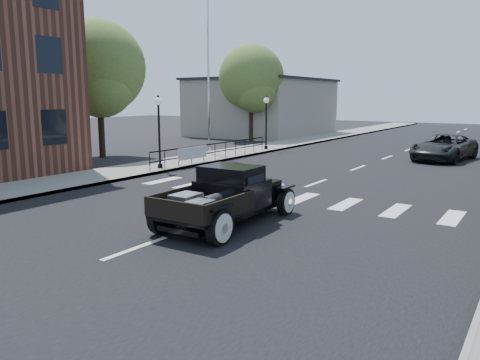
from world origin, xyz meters
The scene contains 14 objects.
ground centered at (0.00, 0.00, 0.00)m, with size 120.00×120.00×0.00m, color black.
road centered at (0.00, 15.00, 0.01)m, with size 14.00×80.00×0.02m, color black.
road_markings centered at (0.00, 10.00, 0.00)m, with size 12.00×60.00×0.06m, color silver, non-canonical shape.
sidewalk_left centered at (-8.50, 15.00, 0.07)m, with size 3.00×80.00×0.15m, color gray.
low_building_left centered at (-15.00, 28.00, 2.50)m, with size 10.00×12.00×5.00m, color gray.
railing centered at (-7.30, 10.00, 0.65)m, with size 0.08×10.00×1.00m, color black, non-canonical shape.
banner centered at (-7.22, 8.00, 0.45)m, with size 0.04×2.20×0.60m, color silver, non-canonical shape.
lamp_post_b centered at (-7.60, 6.00, 1.87)m, with size 0.36×0.36×3.44m, color black, non-canonical shape.
lamp_post_c centered at (-7.60, 16.00, 1.87)m, with size 0.36×0.36×3.44m, color black, non-canonical shape.
flagpole centered at (-9.20, 12.00, 5.75)m, with size 0.12×0.12×11.19m, color silver.
big_tree_near centered at (-14.00, 8.00, 3.91)m, with size 5.32×5.32×7.81m, color #50662B, non-canonical shape.
big_tree_far centered at (-12.50, 22.00, 3.83)m, with size 5.21×5.21×7.65m, color #50662B, non-canonical shape.
hotrod_pickup centered at (0.54, -0.10, 0.82)m, with size 2.21×4.74×1.64m, color black, non-canonical shape.
second_car centered at (2.93, 17.58, 0.72)m, with size 2.39×5.17×1.44m, color black.
Camera 1 is at (7.68, -10.30, 3.43)m, focal length 35.00 mm.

